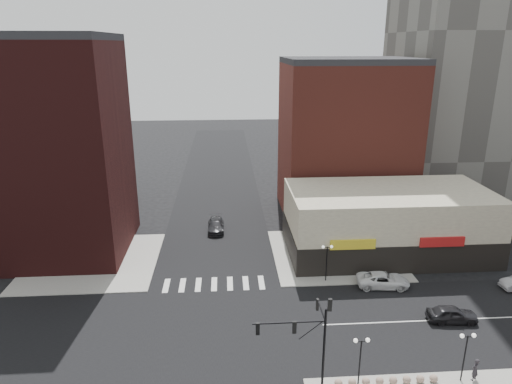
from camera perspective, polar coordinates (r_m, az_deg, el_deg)
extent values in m
plane|color=black|center=(43.26, -5.32, -16.75)|extent=(240.00, 240.00, 0.00)
cube|color=black|center=(43.26, -5.32, -16.74)|extent=(200.00, 14.00, 0.02)
cube|color=black|center=(43.26, -5.32, -16.74)|extent=(14.00, 200.00, 0.02)
cube|color=gray|center=(57.97, -19.66, -8.17)|extent=(15.00, 15.00, 0.12)
cube|color=gray|center=(57.27, 9.76, -7.65)|extent=(15.00, 15.00, 0.12)
cube|color=#361211|center=(59.02, -24.15, 4.59)|extent=(16.00, 15.00, 25.00)
cube|color=#361211|center=(79.36, -28.72, 2.21)|extent=(20.00, 18.00, 12.00)
cube|color=maroon|center=(68.75, 11.04, 6.27)|extent=(18.00, 15.00, 22.00)
cube|color=beige|center=(58.01, 16.12, -3.54)|extent=(24.00, 12.00, 8.00)
cube|color=black|center=(58.86, 15.93, -5.62)|extent=(24.20, 12.20, 3.40)
cylinder|color=black|center=(35.22, 8.48, -19.06)|extent=(0.18, 0.18, 7.00)
cylinder|color=black|center=(33.35, 4.14, -15.97)|extent=(5.20, 0.11, 0.11)
cylinder|color=black|center=(33.99, 6.90, -16.78)|extent=(1.72, 0.06, 1.46)
cylinder|color=black|center=(35.00, 8.14, -14.32)|extent=(0.11, 3.00, 0.11)
cube|color=black|center=(33.37, 0.21, -16.73)|extent=(0.28, 0.18, 0.95)
sphere|color=red|center=(33.20, 0.21, -16.30)|extent=(0.16, 0.16, 0.16)
cube|color=black|center=(33.63, 4.83, -16.50)|extent=(0.28, 0.18, 0.95)
sphere|color=red|center=(33.46, 4.84, -16.07)|extent=(0.16, 0.16, 0.16)
cube|color=black|center=(36.29, 7.69, -13.77)|extent=(0.18, 0.28, 0.95)
sphere|color=red|center=(36.13, 7.71, -13.36)|extent=(0.16, 0.16, 0.16)
cube|color=black|center=(33.13, 9.22, -13.76)|extent=(0.28, 0.18, 0.95)
sphere|color=red|center=(32.98, 9.25, -13.32)|extent=(0.16, 0.16, 0.16)
cylinder|color=black|center=(36.85, 12.84, -20.14)|extent=(0.11, 0.11, 4.00)
cylinder|color=black|center=(35.72, 13.06, -17.74)|extent=(0.90, 0.06, 0.06)
sphere|color=white|center=(35.54, 12.34, -17.69)|extent=(0.32, 0.32, 0.32)
sphere|color=white|center=(35.78, 13.80, -17.53)|extent=(0.32, 0.32, 0.32)
cylinder|color=black|center=(39.69, 24.58, -18.38)|extent=(0.11, 0.11, 4.00)
cylinder|color=black|center=(38.65, 24.96, -16.09)|extent=(0.90, 0.06, 0.06)
sphere|color=white|center=(38.39, 24.37, -16.07)|extent=(0.32, 0.32, 0.32)
sphere|color=white|center=(38.80, 25.58, -15.87)|extent=(0.32, 0.32, 0.32)
cylinder|color=black|center=(50.15, 8.80, -8.86)|extent=(0.11, 0.11, 4.00)
cylinder|color=black|center=(49.33, 8.91, -6.89)|extent=(0.90, 0.06, 0.06)
sphere|color=white|center=(49.19, 8.40, -6.81)|extent=(0.32, 0.32, 0.32)
sphere|color=white|center=(49.38, 9.42, -6.76)|extent=(0.32, 0.32, 0.32)
sphere|color=gray|center=(37.55, 10.27, -22.44)|extent=(0.61, 0.61, 0.61)
sphere|color=gray|center=(37.80, 11.94, -22.25)|extent=(0.61, 0.61, 0.61)
sphere|color=gray|center=(38.06, 13.58, -22.05)|extent=(0.61, 0.61, 0.61)
sphere|color=gray|center=(38.36, 15.20, -21.84)|extent=(0.61, 0.61, 0.61)
sphere|color=gray|center=(38.68, 16.78, -21.61)|extent=(0.61, 0.61, 0.61)
sphere|color=gray|center=(39.03, 18.33, -21.37)|extent=(0.61, 0.61, 0.61)
sphere|color=gray|center=(39.40, 19.85, -21.13)|extent=(0.61, 0.61, 0.61)
sphere|color=gray|center=(39.79, 21.33, -20.87)|extent=(0.61, 0.61, 0.61)
imported|color=white|center=(51.06, 15.61, -10.55)|extent=(5.76, 3.11, 1.53)
imported|color=black|center=(47.37, 23.30, -13.84)|extent=(4.69, 2.22, 1.55)
imported|color=black|center=(63.21, -5.04, -4.20)|extent=(2.23, 5.38, 1.56)
imported|color=#262328|center=(40.76, 25.70, -19.36)|extent=(0.81, 0.74, 1.86)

